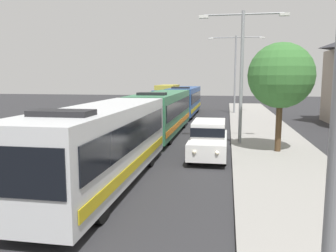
{
  "coord_description": "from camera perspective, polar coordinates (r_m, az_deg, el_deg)",
  "views": [
    {
      "loc": [
        3.3,
        0.62,
        4.12
      ],
      "look_at": [
        0.57,
        16.29,
        1.86
      ],
      "focal_mm": 36.49,
      "sensor_mm": 36.0,
      "label": 1
    }
  ],
  "objects": [
    {
      "name": "bus_lead",
      "position": [
        13.22,
        -10.68,
        -2.64
      ],
      "size": [
        2.58,
        10.87,
        3.21
      ],
      "color": "silver",
      "rests_on": "ground_plane"
    },
    {
      "name": "bus_second_in_line",
      "position": [
        24.8,
        -0.86,
        2.47
      ],
      "size": [
        2.58,
        12.2,
        3.21
      ],
      "color": "#33724C",
      "rests_on": "ground_plane"
    },
    {
      "name": "bus_middle",
      "position": [
        37.53,
        2.82,
        4.36
      ],
      "size": [
        2.58,
        11.44,
        3.21
      ],
      "color": "#284C8C",
      "rests_on": "ground_plane"
    },
    {
      "name": "white_suv",
      "position": [
        17.84,
        6.83,
        -1.93
      ],
      "size": [
        1.86,
        5.07,
        1.9
      ],
      "color": "white",
      "rests_on": "ground_plane"
    },
    {
      "name": "box_truck_oncoming",
      "position": [
        45.18,
        -0.21,
        5.03
      ],
      "size": [
        2.35,
        8.22,
        3.15
      ],
      "color": "navy",
      "rests_on": "ground_plane"
    },
    {
      "name": "streetlamp_mid",
      "position": [
        21.02,
        12.24,
        10.1
      ],
      "size": [
        5.15,
        0.28,
        7.82
      ],
      "color": "gray",
      "rests_on": "sidewalk"
    },
    {
      "name": "streetlamp_far",
      "position": [
        39.53,
        11.19,
        9.8
      ],
      "size": [
        6.15,
        0.28,
        8.6
      ],
      "color": "gray",
      "rests_on": "sidewalk"
    },
    {
      "name": "roadside_tree",
      "position": [
        19.18,
        18.34,
        7.97
      ],
      "size": [
        3.47,
        3.47,
        5.82
      ],
      "color": "#4C3823",
      "rests_on": "sidewalk"
    }
  ]
}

